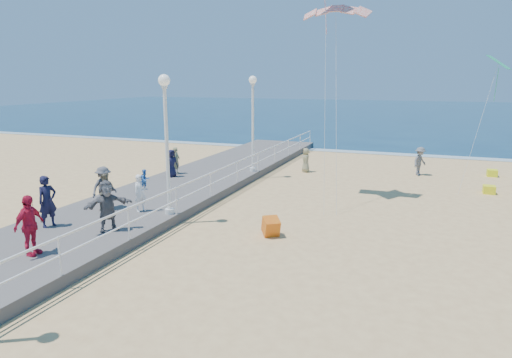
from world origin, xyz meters
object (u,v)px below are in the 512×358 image
(spectator_2, at_px, (104,188))
(spectator_6, at_px, (176,160))
(lamp_post_mid, at_px, (166,130))
(box_kite, at_px, (271,228))
(beach_walker_a, at_px, (420,161))
(spectator_4, at_px, (172,163))
(toddler_held, at_px, (145,180))
(beach_chair_right, at_px, (492,173))
(spectator_0, at_px, (47,201))
(woman_holding_toddler, at_px, (140,193))
(spectator_1, at_px, (107,191))
(spectator_5, at_px, (107,206))
(lamp_post_far, at_px, (253,114))
(spectator_3, at_px, (29,225))
(beach_chair_left, at_px, (489,190))
(beach_walker_c, at_px, (306,160))

(spectator_2, xyz_separation_m, spectator_6, (-0.83, 7.08, -0.12))
(lamp_post_mid, xyz_separation_m, box_kite, (4.18, 0.02, -3.36))
(spectator_2, height_order, beach_walker_a, spectator_2)
(lamp_post_mid, xyz_separation_m, spectator_4, (-3.52, 6.04, -2.52))
(toddler_held, relative_size, beach_walker_a, 0.50)
(beach_chair_right, bearing_deg, box_kite, -121.20)
(spectator_0, relative_size, box_kite, 3.08)
(woman_holding_toddler, height_order, spectator_1, spectator_1)
(spectator_5, bearing_deg, box_kite, -28.92)
(lamp_post_mid, bearing_deg, spectator_1, -172.94)
(toddler_held, bearing_deg, box_kite, -70.90)
(lamp_post_far, distance_m, woman_holding_toddler, 9.52)
(spectator_2, relative_size, spectator_4, 1.17)
(woman_holding_toddler, distance_m, beach_chair_right, 20.21)
(lamp_post_mid, height_order, spectator_5, lamp_post_mid)
(spectator_3, height_order, spectator_6, spectator_3)
(spectator_0, relative_size, beach_chair_left, 3.36)
(spectator_0, relative_size, beach_walker_c, 1.26)
(spectator_1, height_order, beach_chair_right, spectator_1)
(lamp_post_mid, distance_m, toddler_held, 2.27)
(beach_chair_right, bearing_deg, beach_chair_left, -97.70)
(spectator_2, height_order, beach_chair_right, spectator_2)
(spectator_6, distance_m, beach_walker_a, 14.10)
(beach_walker_a, height_order, beach_chair_left, beach_walker_a)
(beach_walker_a, distance_m, beach_chair_right, 4.19)
(toddler_held, xyz_separation_m, beach_walker_c, (3.47, 11.71, -0.94))
(lamp_post_mid, height_order, lamp_post_far, same)
(beach_chair_right, bearing_deg, lamp_post_far, -157.42)
(spectator_5, distance_m, spectator_6, 9.75)
(spectator_5, relative_size, box_kite, 2.98)
(spectator_1, xyz_separation_m, beach_walker_a, (11.55, 13.55, -0.32))
(toddler_held, bearing_deg, spectator_2, 118.84)
(spectator_2, xyz_separation_m, spectator_5, (1.97, -2.26, 0.03))
(lamp_post_far, xyz_separation_m, beach_chair_left, (12.24, 0.76, -3.46))
(lamp_post_far, relative_size, beach_walker_c, 3.64)
(lamp_post_far, distance_m, spectator_0, 12.52)
(toddler_held, bearing_deg, lamp_post_far, 12.50)
(spectator_3, distance_m, spectator_4, 11.37)
(toddler_held, bearing_deg, beach_chair_left, -34.46)
(woman_holding_toddler, xyz_separation_m, spectator_1, (-1.44, -0.23, 0.01))
(lamp_post_mid, height_order, spectator_0, lamp_post_mid)
(beach_walker_c, bearing_deg, spectator_2, -44.68)
(lamp_post_mid, relative_size, beach_chair_right, 9.67)
(spectator_0, relative_size, spectator_3, 1.01)
(spectator_2, relative_size, beach_chair_left, 3.13)
(beach_chair_right, bearing_deg, spectator_2, -137.15)
(beach_walker_c, bearing_deg, spectator_5, -34.00)
(spectator_2, xyz_separation_m, beach_chair_right, (15.73, 14.59, -1.06))
(lamp_post_far, relative_size, spectator_3, 2.90)
(beach_walker_c, bearing_deg, lamp_post_far, -61.76)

